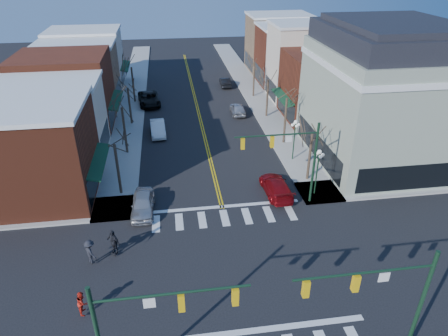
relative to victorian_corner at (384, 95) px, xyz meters
name	(u,v)px	position (x,y,z in m)	size (l,w,h in m)	color
ground	(238,273)	(-16.50, -14.50, -6.66)	(160.00, 160.00, 0.00)	black
sidewalk_left	(125,149)	(-25.25, 5.50, -6.58)	(3.50, 70.00, 0.15)	#9E9B93
sidewalk_right	(284,139)	(-7.75, 5.50, -6.58)	(3.50, 70.00, 0.15)	#9E9B93
bldg_left_brick_a	(28,154)	(-32.00, -2.75, -2.66)	(10.00, 8.50, 8.00)	maroon
bldg_left_stucco_a	(50,122)	(-32.00, 5.00, -2.91)	(10.00, 7.00, 7.50)	beige
bldg_left_brick_b	(66,92)	(-32.00, 13.00, -2.41)	(10.00, 9.00, 8.50)	maroon
bldg_left_tan	(79,75)	(-32.00, 21.25, -2.76)	(10.00, 7.50, 7.80)	#9D7956
bldg_left_stucco_b	(87,60)	(-32.00, 29.00, -2.56)	(10.00, 8.00, 8.20)	beige
bldg_right_brick_a	(327,87)	(-1.00, 11.25, -2.66)	(10.00, 8.50, 8.00)	maroon
bldg_right_stucco	(307,63)	(-1.00, 19.00, -1.66)	(10.00, 7.00, 10.00)	beige
bldg_right_brick_b	(291,56)	(-1.00, 26.50, -2.41)	(10.00, 8.00, 8.50)	maroon
bldg_right_tan	(278,43)	(-1.00, 34.50, -2.16)	(10.00, 8.00, 9.00)	#9D7956
victorian_corner	(384,95)	(0.00, 0.00, 0.00)	(12.25, 14.25, 13.30)	#939E88
traffic_mast_near_left	(142,326)	(-22.05, -21.90, -1.95)	(6.60, 0.28, 7.20)	#14331E
traffic_mast_near_right	(387,297)	(-10.95, -21.90, -1.95)	(6.60, 0.28, 7.20)	#14331E
traffic_mast_far_right	(293,154)	(-10.95, -7.10, -1.95)	(6.60, 0.28, 7.20)	#14331E
lamppost_corner	(318,165)	(-8.30, -6.00, -3.70)	(0.36, 0.36, 4.33)	#14331E
lamppost_midblock	(295,133)	(-8.30, 0.50, -3.70)	(0.36, 0.36, 4.33)	#14331E
tree_left_a	(118,170)	(-24.90, -3.50, -4.28)	(0.24, 0.24, 4.76)	#382B21
tree_left_b	(125,131)	(-24.90, 4.50, -4.14)	(0.24, 0.24, 5.04)	#382B21
tree_left_c	(130,106)	(-24.90, 12.50, -4.38)	(0.24, 0.24, 4.55)	#382B21
tree_left_d	(133,85)	(-24.90, 20.50, -4.21)	(0.24, 0.24, 4.90)	#382B21
tree_right_a	(309,158)	(-8.10, -3.50, -4.35)	(0.24, 0.24, 4.62)	#382B21
tree_right_b	(285,121)	(-8.10, 4.50, -4.07)	(0.24, 0.24, 5.18)	#382B21
tree_right_c	(267,99)	(-8.10, 12.50, -4.24)	(0.24, 0.24, 4.83)	#382B21
tree_right_d	(254,80)	(-8.10, 20.50, -4.17)	(0.24, 0.24, 4.97)	#382B21
car_left_near	(143,204)	(-22.90, -6.50, -5.90)	(1.78, 4.43, 1.51)	#AEAFB3
car_left_mid	(158,128)	(-21.71, 8.96, -5.91)	(1.59, 4.55, 1.50)	white
car_left_far	(149,99)	(-22.90, 19.26, -5.84)	(2.70, 5.86, 1.63)	black
car_right_near	(276,186)	(-11.56, -5.37, -5.93)	(2.04, 5.01, 1.45)	maroon
car_right_mid	(238,109)	(-11.54, 13.99, -5.94)	(1.69, 4.20, 1.43)	#B7B6BC
car_right_far	(225,82)	(-11.39, 26.00, -5.98)	(1.42, 4.08, 1.34)	black
pedestrian_red_b	(82,302)	(-25.98, -16.51, -5.73)	(0.76, 0.59, 1.55)	red
pedestrian_dark_a	(113,242)	(-24.69, -11.49, -5.54)	(1.13, 0.47, 1.93)	black
pedestrian_dark_b	(90,252)	(-26.12, -12.23, -5.60)	(1.17, 0.67, 1.81)	black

